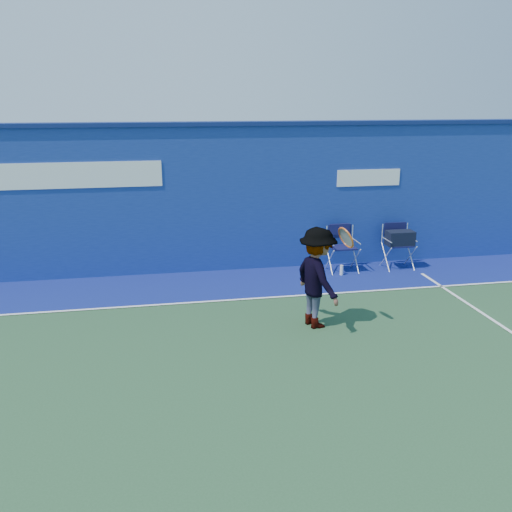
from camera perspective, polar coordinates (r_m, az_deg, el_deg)
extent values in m
plane|color=#274A2B|center=(6.97, -2.01, -14.26)|extent=(80.00, 80.00, 0.00)
cube|color=navy|center=(11.35, -5.96, 5.88)|extent=(24.00, 0.40, 3.00)
cube|color=navy|center=(11.18, -6.20, 13.67)|extent=(24.00, 0.50, 0.08)
cube|color=white|center=(11.23, -21.55, 7.83)|extent=(4.50, 0.02, 0.50)
cube|color=white|center=(11.91, 11.77, 8.07)|extent=(1.40, 0.02, 0.35)
cube|color=navy|center=(10.68, -5.25, -3.10)|extent=(24.00, 1.80, 0.01)
cube|color=white|center=(9.83, -4.76, -4.77)|extent=(24.00, 0.06, 0.01)
cube|color=#11123F|center=(11.50, 9.14, 0.90)|extent=(0.51, 0.43, 0.03)
cube|color=silver|center=(11.68, 8.79, 2.21)|extent=(0.57, 0.03, 0.42)
cube|color=#11123F|center=(11.66, 8.80, 2.61)|extent=(0.51, 0.03, 0.29)
cube|color=#11123F|center=(11.65, 8.81, 2.81)|extent=(0.42, 0.06, 0.23)
cube|color=#11123F|center=(11.97, 14.81, 1.14)|extent=(0.50, 0.42, 0.03)
cube|color=silver|center=(12.14, 14.39, 2.39)|extent=(0.57, 0.02, 0.41)
cube|color=#11123F|center=(12.12, 14.42, 2.77)|extent=(0.50, 0.03, 0.29)
cube|color=black|center=(11.91, 14.92, 1.83)|extent=(0.57, 0.33, 0.31)
cylinder|color=white|center=(11.35, 8.99, -1.49)|extent=(0.07, 0.07, 0.22)
imported|color=#EA4738|center=(8.60, 6.46, -2.29)|extent=(0.85, 1.17, 1.62)
torus|color=#BE4F19|center=(8.43, 9.45, 1.91)|extent=(0.26, 0.40, 0.35)
cylinder|color=gray|center=(8.43, 9.45, 1.91)|extent=(0.20, 0.33, 0.29)
cylinder|color=black|center=(8.44, 7.30, 1.07)|extent=(0.33, 0.11, 0.17)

